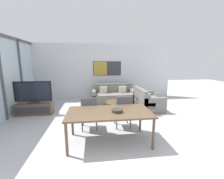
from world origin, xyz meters
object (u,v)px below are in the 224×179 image
(tv_console, at_px, (35,109))
(dining_chair_centre, at_px, (123,110))
(sofa_side, at_px, (147,102))
(television, at_px, (33,92))
(dining_chair_left, at_px, (89,112))
(fruit_bowl, at_px, (117,110))
(sofa_main, at_px, (113,96))
(coffee_table, at_px, (118,104))
(dining_table, at_px, (109,114))

(tv_console, bearing_deg, dining_chair_centre, -26.65)
(sofa_side, xyz_separation_m, dining_chair_centre, (-1.34, -1.67, 0.26))
(television, relative_size, dining_chair_left, 1.34)
(sofa_side, distance_m, fruit_bowl, 3.01)
(sofa_main, xyz_separation_m, coffee_table, (0.00, -1.38, 0.00))
(dining_table, bearing_deg, dining_chair_centre, 56.53)
(dining_chair_centre, relative_size, fruit_bowl, 3.70)
(sofa_main, distance_m, dining_table, 3.68)
(television, bearing_deg, sofa_main, 23.99)
(coffee_table, relative_size, dining_chair_centre, 1.00)
(tv_console, xyz_separation_m, dining_chair_left, (2.02, -1.51, 0.32))
(coffee_table, bearing_deg, fruit_bowl, -100.11)
(tv_console, distance_m, dining_chair_left, 2.54)
(dining_chair_left, height_order, dining_chair_centre, same)
(dining_table, xyz_separation_m, dining_chair_left, (-0.48, 0.72, -0.17))
(television, xyz_separation_m, dining_chair_left, (2.02, -1.51, -0.29))
(dining_chair_left, bearing_deg, dining_table, -56.11)
(sofa_side, height_order, fruit_bowl, sofa_side)
(sofa_main, xyz_separation_m, dining_chair_left, (-1.07, -2.89, 0.26))
(tv_console, distance_m, fruit_bowl, 3.59)
(television, distance_m, dining_chair_centre, 3.36)
(sofa_main, xyz_separation_m, fruit_bowl, (-0.41, -3.68, 0.53))
(sofa_side, xyz_separation_m, fruit_bowl, (-1.64, -2.47, 0.53))
(sofa_side, height_order, dining_table, sofa_side)
(tv_console, bearing_deg, sofa_main, 24.00)
(television, height_order, sofa_main, television)
(television, xyz_separation_m, dining_chair_centre, (2.99, -1.50, -0.29))
(television, relative_size, sofa_main, 0.65)
(sofa_side, xyz_separation_m, dining_table, (-1.82, -2.40, 0.42))
(tv_console, bearing_deg, coffee_table, -0.13)
(sofa_side, bearing_deg, sofa_main, 45.48)
(dining_chair_left, xyz_separation_m, fruit_bowl, (0.66, -0.79, 0.27))
(television, bearing_deg, dining_table, -41.71)
(tv_console, xyz_separation_m, dining_table, (2.50, -2.23, 0.49))
(dining_chair_left, bearing_deg, tv_console, 143.21)
(dining_table, height_order, fruit_bowl, fruit_bowl)
(dining_table, height_order, dining_chair_left, dining_chair_left)
(sofa_side, bearing_deg, tv_console, 92.19)
(sofa_main, bearing_deg, fruit_bowl, -96.35)
(fruit_bowl, bearing_deg, tv_console, 139.37)
(television, distance_m, dining_chair_left, 2.54)
(sofa_main, bearing_deg, tv_console, -156.00)
(tv_console, xyz_separation_m, fruit_bowl, (2.69, -2.30, 0.59))
(television, bearing_deg, dining_chair_left, -36.81)
(sofa_side, distance_m, dining_table, 3.04)
(television, height_order, coffee_table, television)
(television, height_order, sofa_side, television)
(television, relative_size, dining_table, 0.65)
(tv_console, bearing_deg, sofa_side, 2.19)
(coffee_table, distance_m, dining_chair_centre, 1.52)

